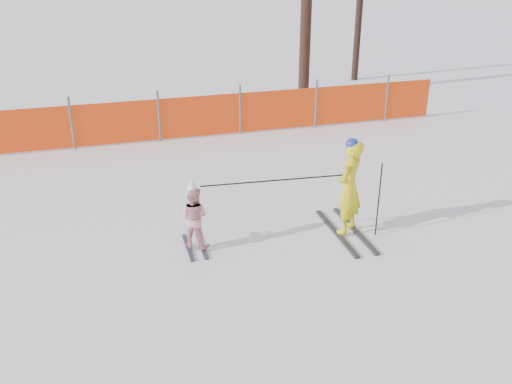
# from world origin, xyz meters

# --- Properties ---
(ground) EXTENTS (120.00, 120.00, 0.00)m
(ground) POSITION_xyz_m (0.00, 0.00, 0.00)
(ground) COLOR white
(ground) RESTS_ON ground
(adult) EXTENTS (0.69, 1.68, 1.68)m
(adult) POSITION_xyz_m (1.61, 0.60, 0.83)
(adult) COLOR black
(adult) RESTS_ON ground
(child) EXTENTS (0.63, 0.85, 1.21)m
(child) POSITION_xyz_m (-0.94, 0.80, 0.55)
(child) COLOR black
(child) RESTS_ON ground
(ski_poles) EXTENTS (2.88, 0.41, 1.29)m
(ski_poles) POSITION_xyz_m (0.95, 0.59, 0.92)
(ski_poles) COLOR black
(ski_poles) RESTS_ON ground
(safety_fence) EXTENTS (17.28, 0.06, 1.25)m
(safety_fence) POSITION_xyz_m (-2.25, 6.08, 0.56)
(safety_fence) COLOR #595960
(safety_fence) RESTS_ON ground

